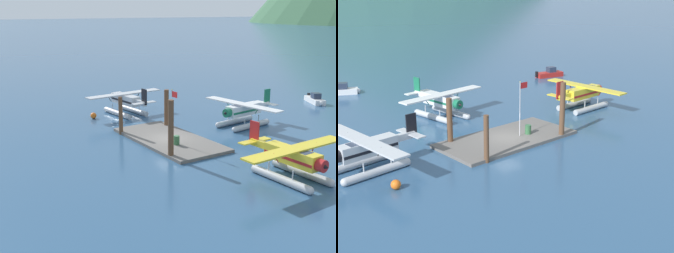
% 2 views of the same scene
% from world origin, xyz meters
% --- Properties ---
extents(ground_plane, '(1200.00, 1200.00, 0.00)m').
position_xyz_m(ground_plane, '(0.00, 0.00, 0.00)').
color(ground_plane, '#2D5175').
extents(dock_platform, '(13.00, 6.18, 0.30)m').
position_xyz_m(dock_platform, '(0.00, 0.00, 0.15)').
color(dock_platform, '#66605B').
rests_on(dock_platform, ground).
extents(piling_near_left, '(0.43, 0.43, 4.09)m').
position_xyz_m(piling_near_left, '(-4.84, -2.99, 2.04)').
color(piling_near_left, brown).
rests_on(piling_near_left, ground).
extents(piling_near_right, '(0.51, 0.51, 5.35)m').
position_xyz_m(piling_near_right, '(4.55, -2.81, 2.68)').
color(piling_near_right, brown).
rests_on(piling_near_right, ground).
extents(piling_far_left, '(0.52, 0.52, 4.35)m').
position_xyz_m(piling_far_left, '(-4.56, 2.62, 2.18)').
color(piling_far_left, brown).
rests_on(piling_far_left, ground).
extents(flagpole, '(0.95, 0.10, 5.28)m').
position_xyz_m(flagpole, '(1.37, -0.50, 3.63)').
color(flagpole, silver).
rests_on(flagpole, dock_platform).
extents(fuel_drum, '(0.62, 0.62, 0.88)m').
position_xyz_m(fuel_drum, '(2.23, -0.61, 0.74)').
color(fuel_drum, '#33663D').
rests_on(fuel_drum, dock_platform).
extents(mooring_buoy, '(0.74, 0.74, 0.74)m').
position_xyz_m(mooring_buoy, '(-13.00, -2.61, 0.37)').
color(mooring_buoy, orange).
rests_on(mooring_buoy, ground).
extents(seaplane_silver_port_fwd, '(7.97, 10.48, 3.84)m').
position_xyz_m(seaplane_silver_port_fwd, '(-12.92, 1.81, 1.58)').
color(seaplane_silver_port_fwd, '#B7BABF').
rests_on(seaplane_silver_port_fwd, ground).
extents(seaplane_white_bow_centre, '(10.49, 7.95, 3.84)m').
position_xyz_m(seaplane_white_bow_centre, '(-0.29, 10.33, 1.58)').
color(seaplane_white_bow_centre, '#B7BABF').
rests_on(seaplane_white_bow_centre, ground).
extents(seaplane_yellow_stbd_fwd, '(7.98, 10.43, 3.84)m').
position_xyz_m(seaplane_yellow_stbd_fwd, '(13.95, 2.36, 1.58)').
color(seaplane_yellow_stbd_fwd, '#B7BABF').
rests_on(seaplane_yellow_stbd_fwd, ground).
extents(boat_white_open_north, '(4.44, 3.31, 1.50)m').
position_xyz_m(boat_white_open_north, '(-4.18, 27.79, 0.49)').
color(boat_white_open_north, silver).
rests_on(boat_white_open_north, ground).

